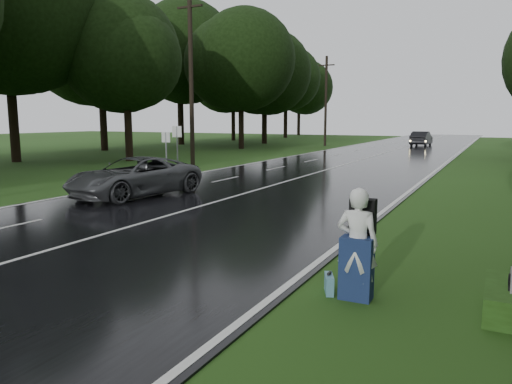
# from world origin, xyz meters

# --- Properties ---
(ground) EXTENTS (160.00, 160.00, 0.00)m
(ground) POSITION_xyz_m (0.00, 0.00, 0.00)
(ground) COLOR #244815
(ground) RESTS_ON ground
(road) EXTENTS (12.00, 140.00, 0.04)m
(road) POSITION_xyz_m (0.00, 20.00, 0.02)
(road) COLOR black
(road) RESTS_ON ground
(lane_center) EXTENTS (0.12, 140.00, 0.01)m
(lane_center) POSITION_xyz_m (0.00, 20.00, 0.04)
(lane_center) COLOR silver
(lane_center) RESTS_ON road
(grey_car) EXTENTS (3.45, 5.77, 1.50)m
(grey_car) POSITION_xyz_m (-3.52, 7.97, 0.79)
(grey_car) COLOR #45474A
(grey_car) RESTS_ON road
(far_car) EXTENTS (1.83, 4.85, 1.58)m
(far_car) POSITION_xyz_m (1.17, 49.28, 0.83)
(far_car) COLOR black
(far_car) RESTS_ON road
(hitchhiker) EXTENTS (0.71, 0.63, 1.91)m
(hitchhiker) POSITION_xyz_m (7.04, 1.38, 0.88)
(hitchhiker) COLOR silver
(hitchhiker) RESTS_ON ground
(suitcase) EXTENTS (0.30, 0.47, 0.32)m
(suitcase) POSITION_xyz_m (6.55, 1.43, 0.16)
(suitcase) COLOR teal
(suitcase) RESTS_ON ground
(utility_pole_mid) EXTENTS (1.80, 0.28, 10.87)m
(utility_pole_mid) POSITION_xyz_m (-8.50, 19.18, 0.00)
(utility_pole_mid) COLOR black
(utility_pole_mid) RESTS_ON ground
(utility_pole_far) EXTENTS (1.80, 0.28, 9.74)m
(utility_pole_far) POSITION_xyz_m (-8.50, 45.05, 0.00)
(utility_pole_far) COLOR black
(utility_pole_far) RESTS_ON ground
(road_sign_a) EXTENTS (0.55, 0.10, 2.28)m
(road_sign_a) POSITION_xyz_m (-7.20, 14.79, 0.00)
(road_sign_a) COLOR white
(road_sign_a) RESTS_ON ground
(road_sign_b) EXTENTS (0.62, 0.10, 2.60)m
(road_sign_b) POSITION_xyz_m (-7.20, 15.80, 0.00)
(road_sign_b) COLOR white
(road_sign_b) RESTS_ON ground
(tree_left_d) EXTENTS (8.54, 8.54, 13.34)m
(tree_left_d) POSITION_xyz_m (-14.80, 20.34, 0.00)
(tree_left_d) COLOR black
(tree_left_d) RESTS_ON ground
(tree_left_e) EXTENTS (9.59, 9.59, 14.99)m
(tree_left_e) POSITION_xyz_m (-14.36, 36.34, 0.00)
(tree_left_e) COLOR black
(tree_left_e) RESTS_ON ground
(tree_left_f) EXTENTS (8.91, 8.91, 13.92)m
(tree_left_f) POSITION_xyz_m (-16.68, 46.39, 0.00)
(tree_left_f) COLOR black
(tree_left_f) RESTS_ON ground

